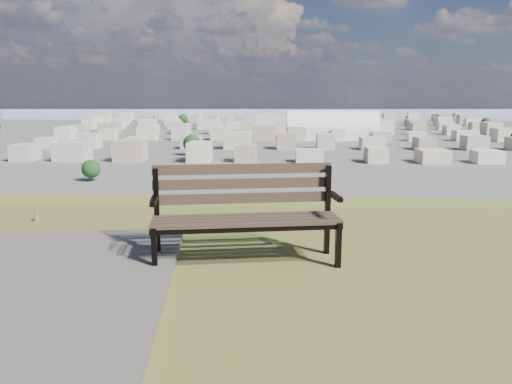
{
  "coord_description": "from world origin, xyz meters",
  "views": [
    {
      "loc": [
        -0.86,
        -2.96,
        26.55
      ],
      "look_at": [
        -1.16,
        3.51,
        25.3
      ],
      "focal_mm": 35.0,
      "sensor_mm": 36.0,
      "label": 1
    }
  ],
  "objects": [
    {
      "name": "bay_water",
      "position": [
        0.0,
        900.0,
        0.0
      ],
      "size": [
        2400.0,
        700.0,
        0.12
      ],
      "primitive_type": "cube",
      "color": "#7F8AA2",
      "rests_on": "ground"
    },
    {
      "name": "city_blocks",
      "position": [
        0.0,
        394.44,
        3.5
      ],
      "size": [
        395.0,
        361.0,
        7.0
      ],
      "color": "beige",
      "rests_on": "ground"
    },
    {
      "name": "park_bench",
      "position": [
        -1.17,
        1.61,
        25.51
      ],
      "size": [
        1.8,
        0.83,
        0.9
      ],
      "rotation": [
        0.0,
        0.0,
        0.16
      ],
      "color": "#3C2D22",
      "rests_on": "hilltop_mesa"
    },
    {
      "name": "arena",
      "position": [
        31.4,
        308.22,
        5.5
      ],
      "size": [
        55.46,
        23.92,
        23.31
      ],
      "rotation": [
        0.0,
        0.0,
        0.01
      ],
      "color": "silver",
      "rests_on": "ground"
    },
    {
      "name": "city_trees",
      "position": [
        -26.39,
        319.0,
        4.83
      ],
      "size": [
        406.52,
        387.2,
        9.98
      ],
      "color": "#312018",
      "rests_on": "ground"
    },
    {
      "name": "grass_tufts",
      "position": [
        -0.13,
        -0.44,
        25.11
      ],
      "size": [
        12.49,
        7.38,
        0.28
      ],
      "color": "brown",
      "rests_on": "hilltop_mesa"
    },
    {
      "name": "far_hills",
      "position": [
        -60.92,
        1402.93,
        25.47
      ],
      "size": [
        2050.0,
        340.0,
        60.0
      ],
      "color": "#99A3BE",
      "rests_on": "ground"
    }
  ]
}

